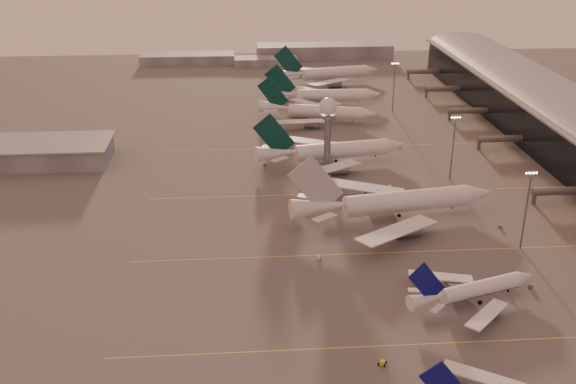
{
  "coord_description": "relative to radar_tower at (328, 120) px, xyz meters",
  "views": [
    {
      "loc": [
        -27.53,
        -117.8,
        94.37
      ],
      "look_at": [
        -12.79,
        80.31,
        9.56
      ],
      "focal_mm": 42.0,
      "sensor_mm": 36.0,
      "label": 1
    }
  ],
  "objects": [
    {
      "name": "narrowbody_mid",
      "position": [
        25.7,
        -93.34,
        -17.87
      ],
      "size": [
        37.57,
        29.5,
        15.19
      ],
      "color": "silver",
      "rests_on": "ground"
    },
    {
      "name": "gsv_truck_d",
      "position": [
        -23.2,
        9.96,
        -19.7
      ],
      "size": [
        3.05,
        6.34,
        2.45
      ],
      "color": "#5D6063",
      "rests_on": "ground"
    },
    {
      "name": "gsv_truck_c",
      "position": [
        -10.66,
        -67.07,
        -19.76
      ],
      "size": [
        5.1,
        5.89,
        2.34
      ],
      "color": "silver",
      "rests_on": "ground"
    },
    {
      "name": "greentail_d",
      "position": [
        18.81,
        141.6,
        -16.9
      ],
      "size": [
        62.12,
        49.62,
        22.9
      ],
      "color": "silver",
      "rests_on": "ground"
    },
    {
      "name": "gsv_tug_far",
      "position": [
        20.97,
        -16.37,
        -20.46
      ],
      "size": [
        3.71,
        3.74,
        0.94
      ],
      "color": "silver",
      "rests_on": "ground"
    },
    {
      "name": "widebody_white",
      "position": [
        16.56,
        -41.9,
        -16.71
      ],
      "size": [
        69.09,
        54.96,
        24.42
      ],
      "color": "silver",
      "rests_on": "ground"
    },
    {
      "name": "greentail_c",
      "position": [
        10.72,
        94.47,
        -17.14
      ],
      "size": [
        59.31,
        47.91,
        21.55
      ],
      "color": "silver",
      "rests_on": "ground"
    },
    {
      "name": "hangar",
      "position": [
        -125.0,
        20.0,
        -16.63
      ],
      "size": [
        82.0,
        27.0,
        8.5
      ],
      "color": "slate",
      "rests_on": "ground"
    },
    {
      "name": "taxiway_markings",
      "position": [
        25.0,
        -64.0,
        -20.94
      ],
      "size": [
        180.0,
        185.25,
        0.02
      ],
      "color": "#F0DE55",
      "rests_on": "ground"
    },
    {
      "name": "greentail_b",
      "position": [
        4.01,
        66.82,
        -17.31
      ],
      "size": [
        55.26,
        44.01,
        20.6
      ],
      "color": "silver",
      "rests_on": "ground"
    },
    {
      "name": "gsv_catering_b",
      "position": [
        49.07,
        -51.28,
        -19.09
      ],
      "size": [
        4.92,
        3.23,
        3.71
      ],
      "color": "#5D6063",
      "rests_on": "ground"
    },
    {
      "name": "greentail_a",
      "position": [
        3.38,
        10.18,
        -16.99
      ],
      "size": [
        61.32,
        49.15,
        22.39
      ],
      "color": "silver",
      "rests_on": "ground"
    },
    {
      "name": "gsv_truck_b",
      "position": [
        44.05,
        -87.4,
        -19.75
      ],
      "size": [
        6.14,
        3.45,
        2.34
      ],
      "color": "#5D6063",
      "rests_on": "ground"
    },
    {
      "name": "gsv_tug_mid",
      "position": [
        -2.44,
        -116.9,
        -20.41
      ],
      "size": [
        4.31,
        3.73,
        1.06
      ],
      "color": "yellow",
      "rests_on": "ground"
    },
    {
      "name": "distant_horizon",
      "position": [
        -2.38,
        205.14,
        -17.06
      ],
      "size": [
        165.0,
        37.5,
        9.0
      ],
      "color": "slate",
      "rests_on": "ground"
    },
    {
      "name": "ground",
      "position": [
        -5.0,
        -120.0,
        -20.95
      ],
      "size": [
        700.0,
        700.0,
        0.0
      ],
      "primitive_type": "plane",
      "color": "#585555",
      "rests_on": "ground"
    },
    {
      "name": "mast_c",
      "position": [
        45.0,
        -10.0,
        -7.21
      ],
      "size": [
        3.6,
        0.56,
        25.0
      ],
      "color": "slate",
      "rests_on": "ground"
    },
    {
      "name": "gsv_tug_hangar",
      "position": [
        34.46,
        29.99,
        -20.38
      ],
      "size": [
        3.93,
        2.46,
        1.1
      ],
      "color": "yellow",
      "rests_on": "ground"
    },
    {
      "name": "mast_b",
      "position": [
        50.0,
        -65.0,
        -7.21
      ],
      "size": [
        3.6,
        0.56,
        25.0
      ],
      "color": "slate",
      "rests_on": "ground"
    },
    {
      "name": "radar_tower",
      "position": [
        0.0,
        0.0,
        0.0
      ],
      "size": [
        6.4,
        6.4,
        31.1
      ],
      "color": "slate",
      "rests_on": "ground"
    },
    {
      "name": "mast_d",
      "position": [
        43.0,
        80.0,
        -7.21
      ],
      "size": [
        3.6,
        0.56,
        25.0
      ],
      "color": "slate",
      "rests_on": "ground"
    }
  ]
}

